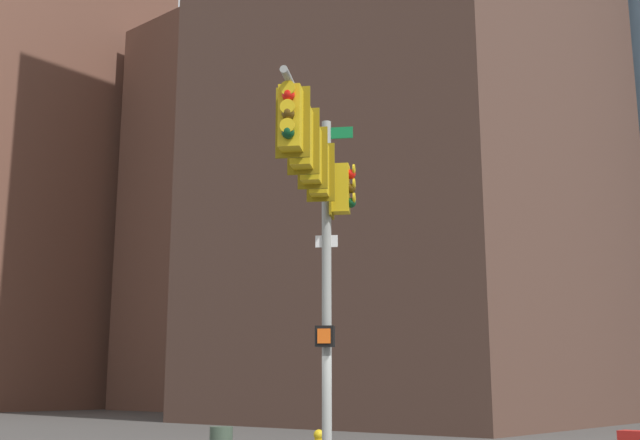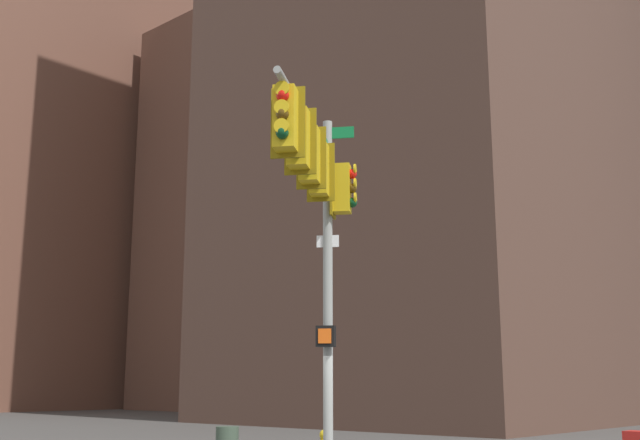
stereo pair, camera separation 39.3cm
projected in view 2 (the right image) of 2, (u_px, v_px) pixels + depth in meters
signal_pole_assembly at (317, 192)px, 14.36m from camera, size 4.39×2.96×7.28m
building_brick_midblock at (285, 212)px, 64.18m from camera, size 16.57×18.75×31.55m
building_glass_tower at (632, 53)px, 62.13m from camera, size 23.80×29.20×55.49m
building_brick_farside at (18, 151)px, 68.55m from camera, size 23.34×18.19×43.94m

